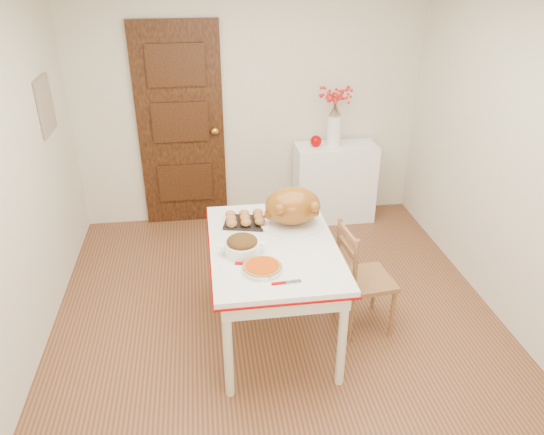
{
  "coord_description": "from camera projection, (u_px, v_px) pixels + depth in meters",
  "views": [
    {
      "loc": [
        -0.51,
        -3.11,
        2.6
      ],
      "look_at": [
        -0.06,
        0.02,
        0.96
      ],
      "focal_mm": 34.05,
      "sensor_mm": 36.0,
      "label": 1
    }
  ],
  "objects": [
    {
      "name": "wall_back",
      "position": [
        250.0,
        103.0,
        5.18
      ],
      "size": [
        3.5,
        0.0,
        2.5
      ],
      "primitive_type": "cube",
      "color": "beige",
      "rests_on": "ground"
    },
    {
      "name": "sideboard",
      "position": [
        334.0,
        183.0,
        5.48
      ],
      "size": [
        0.83,
        0.37,
        0.83
      ],
      "primitive_type": "cube",
      "color": "white",
      "rests_on": "floor"
    },
    {
      "name": "wall_right",
      "position": [
        525.0,
        166.0,
        3.64
      ],
      "size": [
        0.0,
        4.0,
        2.5
      ],
      "primitive_type": "cube",
      "color": "beige",
      "rests_on": "ground"
    },
    {
      "name": "rolls_tray",
      "position": [
        245.0,
        219.0,
        3.84
      ],
      "size": [
        0.35,
        0.3,
        0.08
      ],
      "primitive_type": null,
      "rotation": [
        0.0,
        0.0,
        -0.25
      ],
      "color": "#B06633",
      "rests_on": "kitchen_table"
    },
    {
      "name": "apple",
      "position": [
        316.0,
        141.0,
        5.23
      ],
      "size": [
        0.12,
        0.12,
        0.12
      ],
      "primitive_type": "sphere",
      "color": "#9C0000",
      "rests_on": "sideboard"
    },
    {
      "name": "wall_front",
      "position": [
        379.0,
        422.0,
        1.66
      ],
      "size": [
        3.5,
        0.0,
        2.5
      ],
      "primitive_type": "cube",
      "color": "beige",
      "rests_on": "ground"
    },
    {
      "name": "door_back",
      "position": [
        181.0,
        128.0,
        5.16
      ],
      "size": [
        0.85,
        0.06,
        2.06
      ],
      "primitive_type": "cube",
      "color": "black",
      "rests_on": "ground"
    },
    {
      "name": "pie_server",
      "position": [
        286.0,
        282.0,
        3.17
      ],
      "size": [
        0.19,
        0.07,
        0.01
      ],
      "primitive_type": null,
      "rotation": [
        0.0,
        0.0,
        0.06
      ],
      "color": "silver",
      "rests_on": "kitchen_table"
    },
    {
      "name": "floor",
      "position": [
        280.0,
        329.0,
        3.99
      ],
      "size": [
        3.5,
        4.0,
        0.0
      ],
      "primitive_type": "cube",
      "color": "#542B1B",
      "rests_on": "ground"
    },
    {
      "name": "kitchen_table",
      "position": [
        273.0,
        290.0,
        3.78
      ],
      "size": [
        0.9,
        1.31,
        0.78
      ],
      "primitive_type": null,
      "color": "white",
      "rests_on": "floor"
    },
    {
      "name": "carving_knife",
      "position": [
        254.0,
        264.0,
        3.36
      ],
      "size": [
        0.26,
        0.1,
        0.01
      ],
      "primitive_type": null,
      "rotation": [
        0.0,
        0.0,
        -0.17
      ],
      "color": "silver",
      "rests_on": "kitchen_table"
    },
    {
      "name": "shaker_pair",
      "position": [
        307.0,
        204.0,
        4.06
      ],
      "size": [
        0.09,
        0.04,
        0.08
      ],
      "primitive_type": null,
      "rotation": [
        0.0,
        0.0,
        -0.07
      ],
      "color": "white",
      "rests_on": "kitchen_table"
    },
    {
      "name": "pumpkin_pie",
      "position": [
        262.0,
        267.0,
        3.28
      ],
      "size": [
        0.32,
        0.32,
        0.05
      ],
      "primitive_type": "cylinder",
      "rotation": [
        0.0,
        0.0,
        0.31
      ],
      "color": "#AF3904",
      "rests_on": "kitchen_table"
    },
    {
      "name": "wall_left",
      "position": [
        3.0,
        196.0,
        3.2
      ],
      "size": [
        0.0,
        4.0,
        2.5
      ],
      "primitive_type": "cube",
      "color": "beige",
      "rests_on": "ground"
    },
    {
      "name": "stuffing_dish",
      "position": [
        242.0,
        245.0,
        3.46
      ],
      "size": [
        0.37,
        0.33,
        0.12
      ],
      "primitive_type": null,
      "rotation": [
        0.0,
        0.0,
        -0.34
      ],
      "color": "#4F2E0D",
      "rests_on": "kitchen_table"
    },
    {
      "name": "berry_vase",
      "position": [
        335.0,
        115.0,
        5.13
      ],
      "size": [
        0.33,
        0.33,
        0.64
      ],
      "primitive_type": null,
      "color": "white",
      "rests_on": "sideboard"
    },
    {
      "name": "turkey_platter",
      "position": [
        293.0,
        208.0,
        3.76
      ],
      "size": [
        0.58,
        0.53,
        0.3
      ],
      "primitive_type": null,
      "rotation": [
        0.0,
        0.0,
        -0.37
      ],
      "color": "brown",
      "rests_on": "kitchen_table"
    },
    {
      "name": "chair_oak",
      "position": [
        366.0,
        277.0,
        3.85
      ],
      "size": [
        0.42,
        0.42,
        0.87
      ],
      "primitive_type": null,
      "rotation": [
        0.0,
        0.0,
        1.67
      ],
      "color": "olive",
      "rests_on": "floor"
    },
    {
      "name": "photo_board",
      "position": [
        45.0,
        105.0,
        4.14
      ],
      "size": [
        0.03,
        0.35,
        0.45
      ],
      "primitive_type": "cube",
      "color": "tan",
      "rests_on": "ground"
    },
    {
      "name": "drinking_glass",
      "position": [
        276.0,
        206.0,
        4.03
      ],
      "size": [
        0.06,
        0.06,
        0.1
      ],
      "primitive_type": "cylinder",
      "rotation": [
        0.0,
        0.0,
        -0.15
      ],
      "color": "white",
      "rests_on": "kitchen_table"
    }
  ]
}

